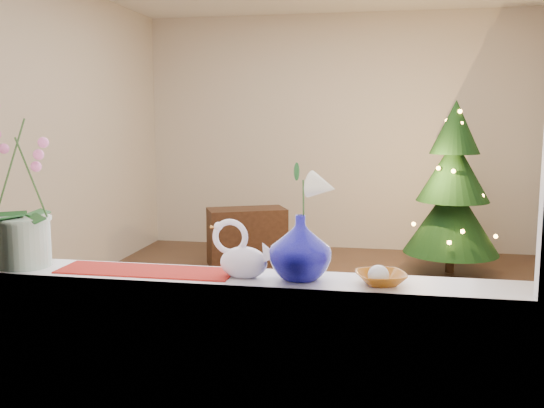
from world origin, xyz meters
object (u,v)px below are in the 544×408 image
(xmas_tree, at_px, (453,187))
(side_table, at_px, (247,237))
(swan, at_px, (244,250))
(paperweight, at_px, (378,276))
(amber_dish, at_px, (381,279))
(orchid_pot, at_px, (20,185))
(blue_vase, at_px, (300,242))

(xmas_tree, distance_m, side_table, 2.13)
(swan, xyz_separation_m, side_table, (-0.88, 3.85, -0.73))
(swan, height_order, xmas_tree, xmas_tree)
(paperweight, height_order, amber_dish, paperweight)
(orchid_pot, bearing_deg, amber_dish, -0.27)
(paperweight, xyz_separation_m, amber_dish, (0.01, 0.03, -0.02))
(xmas_tree, height_order, side_table, xmas_tree)
(blue_vase, bearing_deg, side_table, 105.96)
(xmas_tree, bearing_deg, paperweight, -99.59)
(amber_dish, distance_m, xmas_tree, 3.98)
(amber_dish, bearing_deg, swan, 179.86)
(swan, distance_m, blue_vase, 0.22)
(amber_dish, bearing_deg, xmas_tree, 80.48)
(swan, relative_size, side_table, 0.31)
(side_table, bearing_deg, swan, -101.63)
(paperweight, bearing_deg, swan, 176.85)
(blue_vase, relative_size, side_table, 0.35)
(orchid_pot, bearing_deg, swan, -0.34)
(amber_dish, distance_m, side_table, 4.15)
(amber_dish, xyz_separation_m, xmas_tree, (0.66, 3.93, -0.09))
(blue_vase, distance_m, side_table, 4.06)
(swan, xyz_separation_m, amber_dish, (0.51, -0.00, -0.09))
(orchid_pot, xyz_separation_m, amber_dish, (1.44, -0.01, -0.32))
(orchid_pot, height_order, xmas_tree, xmas_tree)
(blue_vase, bearing_deg, amber_dish, -3.51)
(blue_vase, bearing_deg, orchid_pot, -179.41)
(blue_vase, xyz_separation_m, xmas_tree, (0.96, 3.91, -0.21))
(orchid_pot, height_order, swan, orchid_pot)
(swan, bearing_deg, paperweight, 17.47)
(blue_vase, bearing_deg, swan, -175.41)
(xmas_tree, bearing_deg, blue_vase, -103.79)
(blue_vase, relative_size, amber_dish, 1.82)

